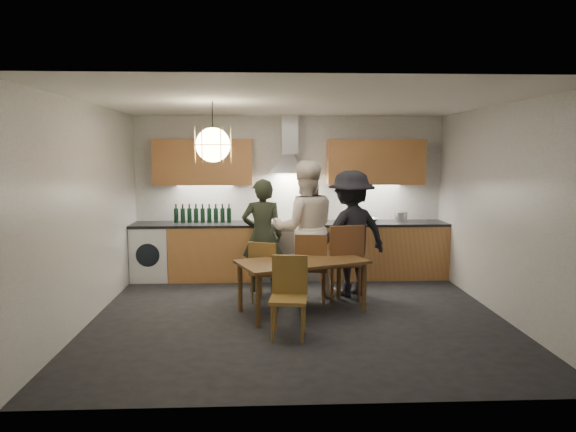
{
  "coord_description": "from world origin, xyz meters",
  "views": [
    {
      "loc": [
        -0.4,
        -6.14,
        2.02
      ],
      "look_at": [
        -0.11,
        0.4,
        1.2
      ],
      "focal_mm": 32.0,
      "sensor_mm": 36.0,
      "label": 1
    }
  ],
  "objects_px": {
    "mixing_bowl": "(369,220)",
    "wine_bottles": "(203,213)",
    "chair_back_left": "(265,268)",
    "stock_pot": "(401,217)",
    "dining_table": "(302,266)",
    "chair_front": "(289,291)",
    "person_mid": "(305,229)",
    "person_left": "(262,236)",
    "person_right": "(351,233)"
  },
  "relations": [
    {
      "from": "mixing_bowl",
      "to": "chair_front",
      "type": "bearing_deg",
      "value": -118.65
    },
    {
      "from": "person_mid",
      "to": "chair_back_left",
      "type": "bearing_deg",
      "value": 30.61
    },
    {
      "from": "chair_front",
      "to": "person_left",
      "type": "height_order",
      "value": "person_left"
    },
    {
      "from": "chair_back_left",
      "to": "stock_pot",
      "type": "bearing_deg",
      "value": -124.95
    },
    {
      "from": "chair_front",
      "to": "wine_bottles",
      "type": "relative_size",
      "value": 0.97
    },
    {
      "from": "dining_table",
      "to": "person_left",
      "type": "bearing_deg",
      "value": 94.99
    },
    {
      "from": "dining_table",
      "to": "chair_front",
      "type": "height_order",
      "value": "chair_front"
    },
    {
      "from": "person_mid",
      "to": "dining_table",
      "type": "bearing_deg",
      "value": 78.29
    },
    {
      "from": "dining_table",
      "to": "person_left",
      "type": "relative_size",
      "value": 1.07
    },
    {
      "from": "dining_table",
      "to": "chair_front",
      "type": "relative_size",
      "value": 1.99
    },
    {
      "from": "person_mid",
      "to": "wine_bottles",
      "type": "xyz_separation_m",
      "value": [
        -1.55,
        1.08,
        0.1
      ]
    },
    {
      "from": "chair_back_left",
      "to": "person_mid",
      "type": "xyz_separation_m",
      "value": [
        0.56,
        0.4,
        0.47
      ]
    },
    {
      "from": "person_mid",
      "to": "wine_bottles",
      "type": "height_order",
      "value": "person_mid"
    },
    {
      "from": "dining_table",
      "to": "chair_front",
      "type": "bearing_deg",
      "value": -125.34
    },
    {
      "from": "chair_back_left",
      "to": "stock_pot",
      "type": "xyz_separation_m",
      "value": [
        2.19,
        1.43,
        0.49
      ]
    },
    {
      "from": "chair_front",
      "to": "person_right",
      "type": "height_order",
      "value": "person_right"
    },
    {
      "from": "chair_front",
      "to": "stock_pot",
      "type": "xyz_separation_m",
      "value": [
        1.93,
        2.63,
        0.47
      ]
    },
    {
      "from": "chair_back_left",
      "to": "wine_bottles",
      "type": "xyz_separation_m",
      "value": [
        -0.99,
        1.48,
        0.56
      ]
    },
    {
      "from": "person_mid",
      "to": "person_right",
      "type": "xyz_separation_m",
      "value": [
        0.65,
        -0.02,
        -0.07
      ]
    },
    {
      "from": "mixing_bowl",
      "to": "chair_back_left",
      "type": "bearing_deg",
      "value": -140.52
    },
    {
      "from": "wine_bottles",
      "to": "dining_table",
      "type": "bearing_deg",
      "value": -51.71
    },
    {
      "from": "person_mid",
      "to": "stock_pot",
      "type": "distance_m",
      "value": 1.93
    },
    {
      "from": "dining_table",
      "to": "stock_pot",
      "type": "relative_size",
      "value": 8.28
    },
    {
      "from": "stock_pot",
      "to": "chair_back_left",
      "type": "bearing_deg",
      "value": -146.88
    },
    {
      "from": "dining_table",
      "to": "wine_bottles",
      "type": "relative_size",
      "value": 1.93
    },
    {
      "from": "person_right",
      "to": "stock_pot",
      "type": "relative_size",
      "value": 8.33
    },
    {
      "from": "dining_table",
      "to": "wine_bottles",
      "type": "bearing_deg",
      "value": 106.79
    },
    {
      "from": "chair_back_left",
      "to": "person_mid",
      "type": "height_order",
      "value": "person_mid"
    },
    {
      "from": "chair_front",
      "to": "mixing_bowl",
      "type": "height_order",
      "value": "mixing_bowl"
    },
    {
      "from": "chair_back_left",
      "to": "person_left",
      "type": "relative_size",
      "value": 0.52
    },
    {
      "from": "dining_table",
      "to": "mixing_bowl",
      "type": "bearing_deg",
      "value": 33.97
    },
    {
      "from": "mixing_bowl",
      "to": "wine_bottles",
      "type": "height_order",
      "value": "wine_bottles"
    },
    {
      "from": "person_mid",
      "to": "wine_bottles",
      "type": "bearing_deg",
      "value": -39.64
    },
    {
      "from": "person_right",
      "to": "wine_bottles",
      "type": "xyz_separation_m",
      "value": [
        -2.2,
        1.09,
        0.17
      ]
    },
    {
      "from": "chair_front",
      "to": "wine_bottles",
      "type": "distance_m",
      "value": 3.0
    },
    {
      "from": "chair_back_left",
      "to": "mixing_bowl",
      "type": "relative_size",
      "value": 2.9
    },
    {
      "from": "chair_front",
      "to": "person_mid",
      "type": "bearing_deg",
      "value": 86.64
    },
    {
      "from": "dining_table",
      "to": "person_left",
      "type": "distance_m",
      "value": 1.15
    },
    {
      "from": "dining_table",
      "to": "chair_back_left",
      "type": "bearing_deg",
      "value": 119.98
    },
    {
      "from": "person_left",
      "to": "person_right",
      "type": "distance_m",
      "value": 1.27
    },
    {
      "from": "person_left",
      "to": "mixing_bowl",
      "type": "height_order",
      "value": "person_left"
    },
    {
      "from": "mixing_bowl",
      "to": "person_left",
      "type": "bearing_deg",
      "value": -156.63
    },
    {
      "from": "person_mid",
      "to": "person_left",
      "type": "bearing_deg",
      "value": -26.76
    },
    {
      "from": "person_right",
      "to": "stock_pot",
      "type": "xyz_separation_m",
      "value": [
        0.98,
        1.05,
        0.09
      ]
    },
    {
      "from": "dining_table",
      "to": "person_mid",
      "type": "height_order",
      "value": "person_mid"
    },
    {
      "from": "dining_table",
      "to": "person_mid",
      "type": "bearing_deg",
      "value": 61.68
    },
    {
      "from": "person_left",
      "to": "person_right",
      "type": "bearing_deg",
      "value": 165.91
    },
    {
      "from": "chair_back_left",
      "to": "mixing_bowl",
      "type": "bearing_deg",
      "value": -118.59
    },
    {
      "from": "wine_bottles",
      "to": "person_right",
      "type": "bearing_deg",
      "value": -26.46
    },
    {
      "from": "dining_table",
      "to": "person_left",
      "type": "height_order",
      "value": "person_left"
    }
  ]
}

